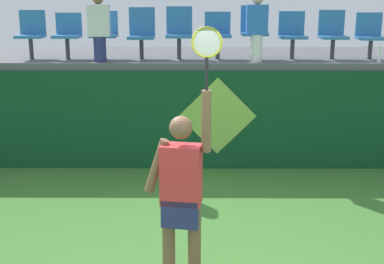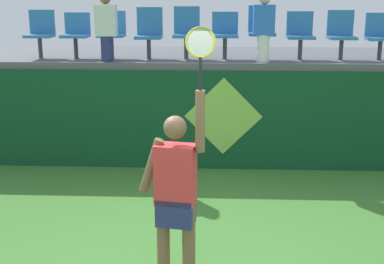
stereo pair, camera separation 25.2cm
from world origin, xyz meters
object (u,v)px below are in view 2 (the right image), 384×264
object	(u,v)px
stadium_chair_0	(41,31)
stadium_chair_5	(225,32)
stadium_chair_1	(76,32)
stadium_chair_9	(380,34)
tennis_player	(176,192)
stadium_chair_8	(341,33)
stadium_chair_2	(112,32)
spectator_0	(106,26)
stadium_chair_6	(262,29)
spectator_1	(264,26)
stadium_chair_7	(300,33)
stadium_chair_3	(149,31)
stadium_chair_4	(186,30)

from	to	relation	value
stadium_chair_0	stadium_chair_5	size ratio (longest dim) A/B	1.04
stadium_chair_0	stadium_chair_5	bearing A→B (deg)	-0.09
stadium_chair_1	stadium_chair_9	xyz separation A→B (m)	(5.12, 0.00, -0.01)
tennis_player	stadium_chair_8	distance (m)	5.10
stadium_chair_2	spectator_0	world-z (taller)	spectator_0
stadium_chair_6	spectator_0	distance (m)	2.58
stadium_chair_1	spectator_1	distance (m)	3.18
stadium_chair_8	spectator_0	size ratio (longest dim) A/B	0.74
stadium_chair_6	spectator_0	bearing A→B (deg)	-169.64
stadium_chair_6	stadium_chair_8	world-z (taller)	stadium_chair_6
stadium_chair_1	stadium_chair_7	bearing A→B (deg)	0.06
stadium_chair_5	spectator_0	bearing A→B (deg)	-166.67
stadium_chair_8	stadium_chair_0	bearing A→B (deg)	-179.98
stadium_chair_0	stadium_chair_3	xyz separation A→B (m)	(1.87, 0.01, 0.01)
stadium_chair_2	spectator_1	xyz separation A→B (m)	(2.54, -0.40, 0.12)
stadium_chair_6	spectator_1	bearing A→B (deg)	-90.00
spectator_0	stadium_chair_4	bearing A→B (deg)	20.14
stadium_chair_0	stadium_chair_7	bearing A→B (deg)	-0.02
stadium_chair_1	stadium_chair_3	distance (m)	1.26
stadium_chair_7	stadium_chair_9	world-z (taller)	stadium_chair_7
tennis_player	stadium_chair_0	xyz separation A→B (m)	(-2.66, 4.31, 1.24)
stadium_chair_9	spectator_1	distance (m)	2.01
stadium_chair_7	stadium_chair_9	xyz separation A→B (m)	(1.32, -0.00, -0.02)
stadium_chair_0	stadium_chair_6	xyz separation A→B (m)	(3.78, 0.00, 0.05)
stadium_chair_2	spectator_1	world-z (taller)	spectator_1
stadium_chair_3	stadium_chair_5	xyz separation A→B (m)	(1.29, -0.01, -0.01)
stadium_chair_4	stadium_chair_7	xyz separation A→B (m)	(1.91, -0.01, -0.04)
stadium_chair_3	stadium_chair_8	world-z (taller)	stadium_chair_3
stadium_chair_5	spectator_1	world-z (taller)	spectator_1
stadium_chair_2	spectator_1	distance (m)	2.57
stadium_chair_5	stadium_chair_6	size ratio (longest dim) A/B	0.88
stadium_chair_3	stadium_chair_1	bearing A→B (deg)	-179.44
stadium_chair_0	stadium_chair_2	bearing A→B (deg)	-0.15
stadium_chair_4	stadium_chair_8	bearing A→B (deg)	-0.08
stadium_chair_4	stadium_chair_9	xyz separation A→B (m)	(3.23, -0.01, -0.05)
stadium_chair_2	stadium_chair_3	distance (m)	0.64
tennis_player	stadium_chair_7	distance (m)	4.81
stadium_chair_9	tennis_player	bearing A→B (deg)	-125.59
stadium_chair_2	stadium_chair_1	bearing A→B (deg)	-179.80
stadium_chair_7	stadium_chair_9	bearing A→B (deg)	-0.00
stadium_chair_3	stadium_chair_6	size ratio (longest dim) A/B	0.97
spectator_1	stadium_chair_0	bearing A→B (deg)	173.94
spectator_0	spectator_1	xyz separation A→B (m)	(2.54, 0.06, -0.00)
stadium_chair_0	stadium_chair_9	xyz separation A→B (m)	(5.74, -0.00, -0.03)
stadium_chair_1	spectator_1	size ratio (longest dim) A/B	0.70
stadium_chair_2	stadium_chair_4	bearing A→B (deg)	0.38
stadium_chair_2	stadium_chair_8	world-z (taller)	stadium_chair_8
stadium_chair_1	stadium_chair_4	bearing A→B (deg)	0.32
stadium_chair_0	tennis_player	bearing A→B (deg)	-58.31
stadium_chair_2	stadium_chair_4	xyz separation A→B (m)	(1.27, 0.01, 0.02)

